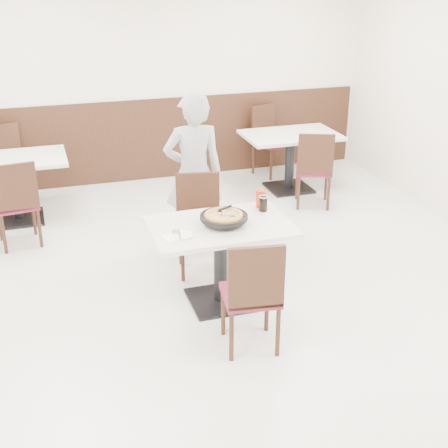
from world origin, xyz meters
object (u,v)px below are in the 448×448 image
object	(u,v)px
red_cup	(261,199)
diner_person	(194,174)
pizza_pan	(224,220)
pizza	(224,217)
bg_table_left	(16,190)
bg_chair_right_near	(314,168)
chair_far	(200,227)
bg_table_right	(290,162)
main_table	(221,264)
side_plate	(184,235)
chair_near	(250,292)
bg_chair_left_far	(11,166)
cola_glass	(263,204)
bg_chair_left_near	(16,202)
bg_chair_right_far	(272,141)

from	to	relation	value
red_cup	diner_person	world-z (taller)	diner_person
pizza_pan	diner_person	size ratio (longest dim) A/B	0.22
pizza	bg_table_left	size ratio (longest dim) A/B	0.26
pizza_pan	bg_chair_right_near	bearing A→B (deg)	47.74
pizza_pan	red_cup	bearing A→B (deg)	33.01
chair_far	bg_table_right	world-z (taller)	chair_far
main_table	red_cup	size ratio (longest dim) A/B	7.50
side_plate	bg_table_left	size ratio (longest dim) A/B	0.13
bg_table_left	bg_table_right	size ratio (longest dim) A/B	1.00
pizza_pan	bg_table_right	xyz separation A→B (m)	(1.70, 2.53, -0.42)
chair_near	bg_table_left	world-z (taller)	chair_near
red_cup	diner_person	size ratio (longest dim) A/B	0.10
bg_chair_left_far	bg_chair_right_near	xyz separation A→B (m)	(3.50, -1.20, 0.00)
pizza_pan	pizza	xyz separation A→B (m)	(0.01, 0.02, 0.02)
diner_person	pizza	bearing A→B (deg)	90.97
side_plate	diner_person	distance (m)	1.36
cola_glass	bg_table_right	bearing A→B (deg)	61.55
pizza_pan	cola_glass	xyz separation A→B (m)	(0.43, 0.19, 0.02)
chair_far	bg_chair_left_near	world-z (taller)	same
bg_table_left	bg_chair_left_near	xyz separation A→B (m)	(0.01, -0.69, 0.10)
bg_table_right	bg_chair_right_near	xyz separation A→B (m)	(0.05, -0.61, 0.10)
pizza_pan	chair_near	bearing A→B (deg)	-90.64
pizza	diner_person	size ratio (longest dim) A/B	0.19
pizza	bg_chair_left_near	xyz separation A→B (m)	(-1.71, 1.80, -0.34)
bg_chair_left_near	bg_table_right	bearing A→B (deg)	4.14
bg_chair_right_near	red_cup	bearing A→B (deg)	-107.29
bg_chair_right_far	chair_far	bearing A→B (deg)	33.33
side_plate	bg_chair_right_near	bearing A→B (deg)	43.93
pizza_pan	bg_chair_right_far	size ratio (longest dim) A/B	0.39
side_plate	diner_person	xyz separation A→B (m)	(0.43, 1.29, 0.07)
bg_chair_left_near	bg_chair_right_far	size ratio (longest dim) A/B	1.00
main_table	red_cup	world-z (taller)	red_cup
chair_near	side_plate	xyz separation A→B (m)	(-0.37, 0.57, 0.28)
pizza_pan	side_plate	distance (m)	0.40
pizza	red_cup	xyz separation A→B (m)	(0.44, 0.27, 0.02)
bg_table_right	bg_chair_right_far	world-z (taller)	bg_chair_right_far
chair_far	bg_chair_left_far	distance (m)	3.03
diner_person	bg_chair_right_near	distance (m)	1.90
cola_glass	red_cup	bearing A→B (deg)	81.77
main_table	bg_chair_right_far	xyz separation A→B (m)	(1.72, 3.16, 0.10)
chair_near	chair_far	size ratio (longest dim) A/B	1.00
chair_far	bg_table_right	distance (m)	2.58
pizza_pan	bg_chair_right_near	size ratio (longest dim) A/B	0.39
chair_near	pizza_pan	world-z (taller)	chair_near
bg_chair_left_far	pizza	bearing A→B (deg)	98.72
side_plate	bg_chair_right_far	world-z (taller)	bg_chair_right_far
chair_far	bg_chair_left_near	distance (m)	2.05
cola_glass	bg_table_left	world-z (taller)	cola_glass
bg_chair_left_near	bg_table_right	world-z (taller)	bg_chair_left_near
side_plate	bg_chair_left_far	xyz separation A→B (m)	(-1.37, 3.26, -0.28)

